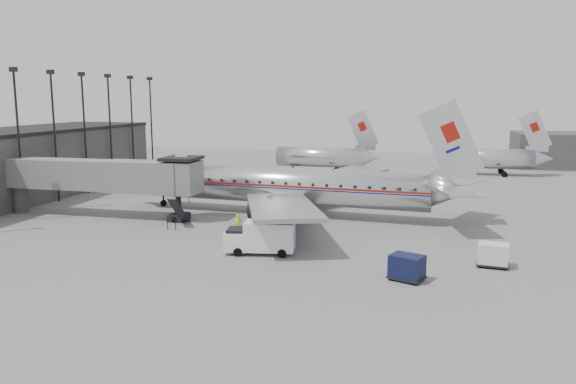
# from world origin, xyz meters

# --- Properties ---
(ground) EXTENTS (160.00, 160.00, 0.00)m
(ground) POSITION_xyz_m (0.00, 0.00, 0.00)
(ground) COLOR slate
(ground) RESTS_ON ground
(terminal) EXTENTS (12.00, 46.00, 8.00)m
(terminal) POSITION_xyz_m (-34.00, 10.00, 4.00)
(terminal) COLOR #3B3936
(terminal) RESTS_ON ground
(apron_line) EXTENTS (60.00, 0.15, 0.01)m
(apron_line) POSITION_xyz_m (3.00, 6.00, 0.01)
(apron_line) COLOR gold
(apron_line) RESTS_ON ground
(jet_bridge) EXTENTS (21.00, 6.20, 7.10)m
(jet_bridge) POSITION_xyz_m (-16.66, 3.67, 4.18)
(jet_bridge) COLOR #5A5C5E
(jet_bridge) RESTS_ON ground
(floodlight_masts) EXTENTS (0.90, 42.25, 15.25)m
(floodlight_masts) POSITION_xyz_m (-27.50, 13.00, 8.36)
(floodlight_masts) COLOR black
(floodlight_masts) RESTS_ON ground
(distant_aircraft_near) EXTENTS (16.39, 3.20, 10.26)m
(distant_aircraft_near) POSITION_xyz_m (-1.79, 42.00, 2.73)
(distant_aircraft_near) COLOR silver
(distant_aircraft_near) RESTS_ON ground
(distant_aircraft_mid) EXTENTS (16.39, 3.20, 10.26)m
(distant_aircraft_mid) POSITION_xyz_m (24.21, 46.00, 2.73)
(distant_aircraft_mid) COLOR silver
(distant_aircraft_mid) RESTS_ON ground
(airliner) EXTENTS (38.13, 35.21, 12.06)m
(airliner) POSITION_xyz_m (0.76, 8.94, 3.03)
(airliner) COLOR silver
(airliner) RESTS_ON ground
(service_van) EXTENTS (5.71, 2.84, 2.57)m
(service_van) POSITION_xyz_m (2.04, -6.04, 1.35)
(service_van) COLOR white
(service_van) RESTS_ON ground
(baggage_cart_navy) EXTENTS (2.69, 2.41, 1.74)m
(baggage_cart_navy) POSITION_xyz_m (13.40, -10.00, 0.93)
(baggage_cart_navy) COLOR black
(baggage_cart_navy) RESTS_ON ground
(baggage_cart_white) EXTENTS (2.39, 1.95, 1.71)m
(baggage_cart_white) POSITION_xyz_m (19.38, -5.41, 0.91)
(baggage_cart_white) COLOR silver
(baggage_cart_white) RESTS_ON ground
(ramp_worker) EXTENTS (0.85, 0.77, 1.95)m
(ramp_worker) POSITION_xyz_m (-1.50, -0.96, 0.98)
(ramp_worker) COLOR #B4EA1B
(ramp_worker) RESTS_ON ground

